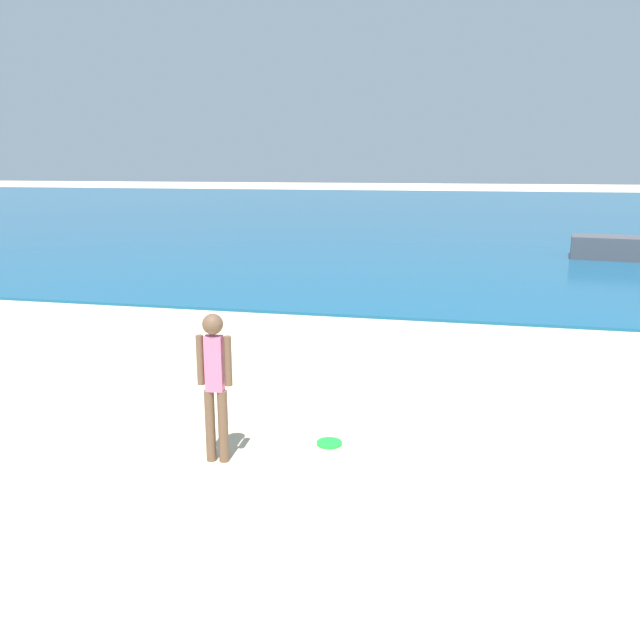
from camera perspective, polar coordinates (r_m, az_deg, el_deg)
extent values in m
cube|color=#14567F|center=(42.32, 10.23, 9.40)|extent=(160.00, 60.00, 0.06)
cylinder|color=brown|center=(6.69, -9.56, -9.10)|extent=(0.10, 0.10, 0.75)
cylinder|color=brown|center=(6.66, -8.46, -9.18)|extent=(0.10, 0.10, 0.75)
cube|color=pink|center=(6.45, -9.22, -3.78)|extent=(0.18, 0.12, 0.56)
sphere|color=brown|center=(6.35, -9.36, -0.36)|extent=(0.20, 0.20, 0.20)
cylinder|color=brown|center=(6.48, -10.41, -3.45)|extent=(0.07, 0.07, 0.50)
cylinder|color=brown|center=(6.40, -8.05, -3.57)|extent=(0.07, 0.07, 0.50)
cylinder|color=green|center=(7.10, 0.82, -10.70)|extent=(0.27, 0.27, 0.03)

